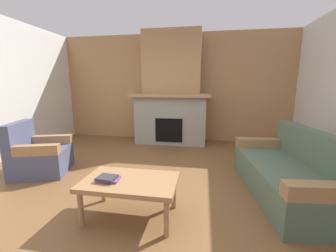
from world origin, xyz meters
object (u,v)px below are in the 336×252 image
object	(u,v)px
fireplace	(171,96)
coffee_table	(130,184)
couch	(290,174)
armchair	(39,155)

from	to	relation	value
fireplace	coffee_table	distance (m)	3.26
fireplace	coffee_table	size ratio (longest dim) A/B	2.70
couch	coffee_table	size ratio (longest dim) A/B	1.88
armchair	coffee_table	world-z (taller)	armchair
fireplace	armchair	bearing A→B (deg)	-128.87
fireplace	armchair	xyz separation A→B (m)	(-1.84, -2.28, -0.87)
couch	armchair	bearing A→B (deg)	178.64
couch	armchair	size ratio (longest dim) A/B	1.96
fireplace	couch	world-z (taller)	fireplace
coffee_table	fireplace	bearing A→B (deg)	90.77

